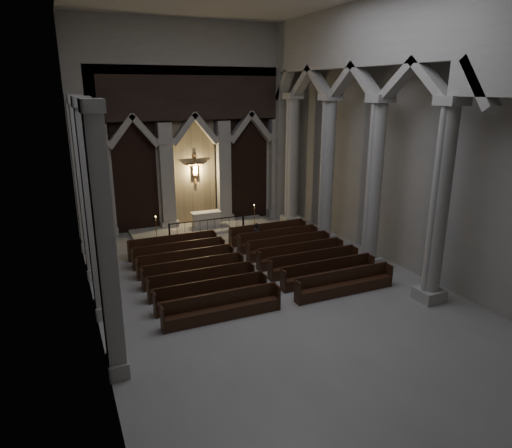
# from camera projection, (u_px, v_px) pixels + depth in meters

# --- Properties ---
(room) EXTENTS (24.00, 24.10, 12.00)m
(room) POSITION_uv_depth(u_px,v_px,m) (283.00, 108.00, 16.45)
(room) COLOR gray
(room) RESTS_ON ground
(sanctuary_wall) EXTENTS (14.00, 0.77, 12.00)m
(sanctuary_wall) POSITION_uv_depth(u_px,v_px,m) (194.00, 118.00, 26.85)
(sanctuary_wall) COLOR #ABA89F
(sanctuary_wall) RESTS_ON ground
(right_arcade) EXTENTS (1.00, 24.00, 12.00)m
(right_arcade) POSITION_uv_depth(u_px,v_px,m) (383.00, 99.00, 19.67)
(right_arcade) COLOR #ABA89F
(right_arcade) RESTS_ON ground
(left_pilasters) EXTENTS (0.60, 13.00, 8.03)m
(left_pilasters) POSITION_uv_depth(u_px,v_px,m) (89.00, 204.00, 17.96)
(left_pilasters) COLOR #ABA89F
(left_pilasters) RESTS_ON ground
(sanctuary_step) EXTENTS (8.50, 2.60, 0.15)m
(sanctuary_step) POSITION_uv_depth(u_px,v_px,m) (202.00, 228.00, 27.89)
(sanctuary_step) COLOR #ABA89F
(sanctuary_step) RESTS_ON ground
(altar) EXTENTS (1.79, 0.72, 0.91)m
(altar) POSITION_uv_depth(u_px,v_px,m) (206.00, 219.00, 27.86)
(altar) COLOR beige
(altar) RESTS_ON sanctuary_step
(altar_rail) EXTENTS (4.64, 0.09, 0.91)m
(altar_rail) POSITION_uv_depth(u_px,v_px,m) (207.00, 224.00, 26.82)
(altar_rail) COLOR black
(altar_rail) RESTS_ON ground
(candle_stand_left) EXTENTS (0.25, 0.25, 1.49)m
(candle_stand_left) POSITION_uv_depth(u_px,v_px,m) (157.00, 235.00, 25.52)
(candle_stand_left) COLOR #B28836
(candle_stand_left) RESTS_ON ground
(candle_stand_right) EXTENTS (0.24, 0.24, 1.45)m
(candle_stand_right) POSITION_uv_depth(u_px,v_px,m) (254.00, 221.00, 28.22)
(candle_stand_right) COLOR #B28836
(candle_stand_right) RESTS_ON ground
(pews) EXTENTS (9.97, 7.99, 1.02)m
(pews) POSITION_uv_depth(u_px,v_px,m) (250.00, 265.00, 21.29)
(pews) COLOR black
(pews) RESTS_ON ground
(worshipper) EXTENTS (0.55, 0.43, 1.32)m
(worshipper) POSITION_uv_depth(u_px,v_px,m) (257.00, 235.00, 24.66)
(worshipper) COLOR black
(worshipper) RESTS_ON ground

